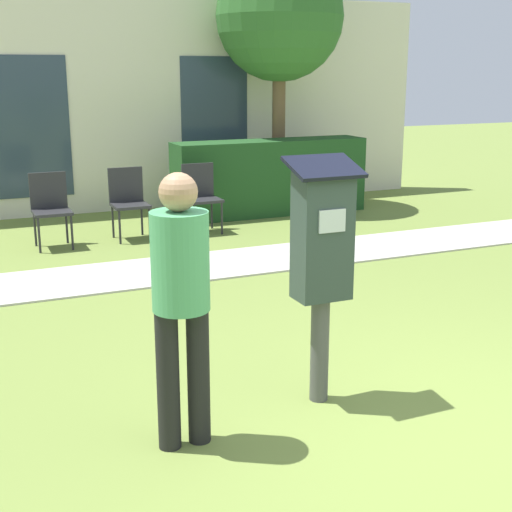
{
  "coord_description": "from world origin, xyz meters",
  "views": [
    {
      "loc": [
        -2.59,
        -2.95,
        2.1
      ],
      "look_at": [
        -0.97,
        0.73,
        1.05
      ],
      "focal_mm": 50.0,
      "sensor_mm": 36.0,
      "label": 1
    }
  ],
  "objects_px": {
    "parking_meter": "(322,249)",
    "outdoor_chair_middle": "(128,197)",
    "person_standing": "(181,291)",
    "outdoor_chair_right": "(200,192)",
    "outdoor_chair_left": "(50,204)"
  },
  "relations": [
    {
      "from": "outdoor_chair_left",
      "to": "outdoor_chair_middle",
      "type": "distance_m",
      "value": 0.97
    },
    {
      "from": "outdoor_chair_left",
      "to": "outdoor_chair_right",
      "type": "distance_m",
      "value": 1.95
    },
    {
      "from": "parking_meter",
      "to": "outdoor_chair_left",
      "type": "xyz_separation_m",
      "value": [
        -0.97,
        5.0,
        -0.49
      ]
    },
    {
      "from": "outdoor_chair_left",
      "to": "outdoor_chair_middle",
      "type": "height_order",
      "value": "same"
    },
    {
      "from": "parking_meter",
      "to": "outdoor_chair_left",
      "type": "relative_size",
      "value": 1.77
    },
    {
      "from": "parking_meter",
      "to": "outdoor_chair_left",
      "type": "bearing_deg",
      "value": 101.0
    },
    {
      "from": "outdoor_chair_right",
      "to": "outdoor_chair_middle",
      "type": "bearing_deg",
      "value": -165.45
    },
    {
      "from": "outdoor_chair_middle",
      "to": "outdoor_chair_right",
      "type": "relative_size",
      "value": 1.0
    },
    {
      "from": "outdoor_chair_middle",
      "to": "outdoor_chair_right",
      "type": "bearing_deg",
      "value": -14.35
    },
    {
      "from": "outdoor_chair_left",
      "to": "person_standing",
      "type": "bearing_deg",
      "value": -77.63
    },
    {
      "from": "parking_meter",
      "to": "outdoor_chair_left",
      "type": "height_order",
      "value": "parking_meter"
    },
    {
      "from": "outdoor_chair_left",
      "to": "outdoor_chair_right",
      "type": "relative_size",
      "value": 1.0
    },
    {
      "from": "parking_meter",
      "to": "outdoor_chair_middle",
      "type": "relative_size",
      "value": 1.77
    },
    {
      "from": "person_standing",
      "to": "outdoor_chair_right",
      "type": "height_order",
      "value": "person_standing"
    },
    {
      "from": "outdoor_chair_left",
      "to": "outdoor_chair_middle",
      "type": "relative_size",
      "value": 1.0
    }
  ]
}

